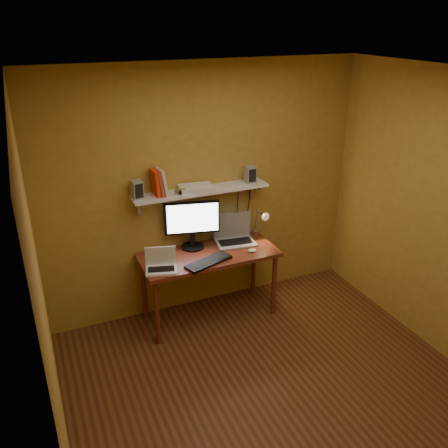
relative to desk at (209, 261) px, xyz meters
name	(u,v)px	position (x,y,z in m)	size (l,w,h in m)	color
room	(283,258)	(0.09, -1.28, 0.64)	(3.44, 3.24, 2.64)	brown
desk	(209,261)	(0.00, 0.00, 0.00)	(1.40, 0.60, 0.75)	maroon
wall_shelf	(201,191)	(0.00, 0.19, 0.69)	(1.40, 0.25, 0.21)	silver
monitor	(192,222)	(-0.11, 0.19, 0.37)	(0.56, 0.29, 0.51)	black
laptop	(234,234)	(0.35, 0.16, 0.16)	(0.44, 0.34, 0.30)	gray
netbook	(161,263)	(-0.54, -0.12, 0.15)	(0.34, 0.28, 0.22)	white
keyboard	(208,262)	(-0.08, -0.19, 0.10)	(0.49, 0.16, 0.03)	black
mouse	(252,251)	(0.42, -0.15, 0.10)	(0.09, 0.06, 0.03)	white
desk_lamp	(261,220)	(0.66, 0.13, 0.29)	(0.09, 0.23, 0.38)	silver
speaker_left	(137,190)	(-0.64, 0.20, 0.80)	(0.10, 0.10, 0.18)	gray
speaker_right	(250,174)	(0.55, 0.19, 0.80)	(0.10, 0.10, 0.18)	gray
books	(159,183)	(-0.43, 0.20, 0.84)	(0.14, 0.18, 0.26)	red
shelf_camera	(180,192)	(-0.24, 0.12, 0.74)	(0.11, 0.06, 0.06)	silver
router	(196,188)	(-0.06, 0.18, 0.74)	(0.33, 0.22, 0.05)	white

